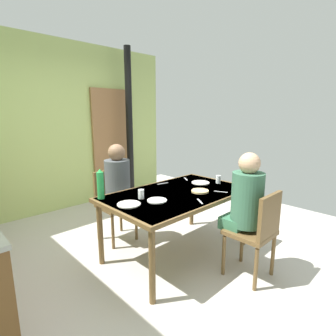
% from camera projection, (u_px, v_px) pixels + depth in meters
% --- Properties ---
extents(ground_plane, '(5.76, 5.76, 0.00)m').
position_uv_depth(ground_plane, '(145.00, 259.00, 2.89)').
color(ground_plane, beige).
extents(wall_back, '(4.19, 0.10, 2.70)m').
position_uv_depth(wall_back, '(56.00, 127.00, 4.18)').
color(wall_back, '#B3C871').
rests_on(wall_back, ground_plane).
extents(door_wooden, '(0.80, 0.05, 2.00)m').
position_uv_depth(door_wooden, '(113.00, 145.00, 4.87)').
color(door_wooden, '#95663F').
rests_on(door_wooden, ground_plane).
extents(stove_pipe_column, '(0.12, 0.12, 2.70)m').
position_uv_depth(stove_pipe_column, '(129.00, 126.00, 4.74)').
color(stove_pipe_column, black).
rests_on(stove_pipe_column, ground_plane).
extents(dining_table, '(1.59, 0.97, 0.73)m').
position_uv_depth(dining_table, '(177.00, 198.00, 2.87)').
color(dining_table, brown).
rests_on(dining_table, ground_plane).
extents(chair_near_diner, '(0.40, 0.40, 0.87)m').
position_uv_depth(chair_near_diner, '(257.00, 230.00, 2.46)').
color(chair_near_diner, brown).
rests_on(chair_near_diner, ground_plane).
extents(chair_far_diner, '(0.40, 0.40, 0.87)m').
position_uv_depth(chair_far_diner, '(113.00, 200.00, 3.29)').
color(chair_far_diner, brown).
rests_on(chair_far_diner, ground_plane).
extents(person_near_diner, '(0.30, 0.37, 0.77)m').
position_uv_depth(person_near_diner, '(246.00, 198.00, 2.50)').
color(person_near_diner, '#376F4E').
rests_on(person_near_diner, ground_plane).
extents(person_far_diner, '(0.30, 0.37, 0.77)m').
position_uv_depth(person_far_diner, '(118.00, 181.00, 3.14)').
color(person_far_diner, '#465958').
rests_on(person_far_diner, ground_plane).
extents(water_bottle_green_near, '(0.07, 0.07, 0.31)m').
position_uv_depth(water_bottle_green_near, '(100.00, 185.00, 2.62)').
color(water_bottle_green_near, green).
rests_on(water_bottle_green_near, dining_table).
extents(dinner_plate_near_left, '(0.19, 0.19, 0.01)m').
position_uv_depth(dinner_plate_near_left, '(157.00, 200.00, 2.58)').
color(dinner_plate_near_left, white).
rests_on(dinner_plate_near_left, dining_table).
extents(dinner_plate_near_right, '(0.22, 0.22, 0.01)m').
position_uv_depth(dinner_plate_near_right, '(200.00, 183.00, 3.24)').
color(dinner_plate_near_right, white).
rests_on(dinner_plate_near_right, dining_table).
extents(dinner_plate_far_center, '(0.22, 0.22, 0.01)m').
position_uv_depth(dinner_plate_far_center, '(129.00, 204.00, 2.47)').
color(dinner_plate_far_center, white).
rests_on(dinner_plate_far_center, dining_table).
extents(drinking_glass_by_near_diner, '(0.06, 0.06, 0.10)m').
position_uv_depth(drinking_glass_by_near_diner, '(218.00, 179.00, 3.23)').
color(drinking_glass_by_near_diner, silver).
rests_on(drinking_glass_by_near_diner, dining_table).
extents(drinking_glass_by_far_diner, '(0.06, 0.06, 0.09)m').
position_uv_depth(drinking_glass_by_far_diner, '(141.00, 194.00, 2.64)').
color(drinking_glass_by_far_diner, silver).
rests_on(drinking_glass_by_far_diner, dining_table).
extents(bread_plate_sliced, '(0.19, 0.19, 0.02)m').
position_uv_depth(bread_plate_sliced, '(200.00, 191.00, 2.87)').
color(bread_plate_sliced, '#DBB77A').
rests_on(bread_plate_sliced, dining_table).
extents(cutlery_knife_near, '(0.15, 0.04, 0.00)m').
position_uv_depth(cutlery_knife_near, '(163.00, 184.00, 3.21)').
color(cutlery_knife_near, silver).
rests_on(cutlery_knife_near, dining_table).
extents(cutlery_fork_near, '(0.08, 0.14, 0.00)m').
position_uv_depth(cutlery_fork_near, '(221.00, 192.00, 2.88)').
color(cutlery_fork_near, silver).
rests_on(cutlery_fork_near, dining_table).
extents(cutlery_knife_far, '(0.10, 0.13, 0.00)m').
position_uv_depth(cutlery_knife_far, '(200.00, 201.00, 2.56)').
color(cutlery_knife_far, silver).
rests_on(cutlery_knife_far, dining_table).
extents(cutlery_fork_far, '(0.10, 0.13, 0.00)m').
position_uv_depth(cutlery_fork_far, '(186.00, 179.00, 3.43)').
color(cutlery_fork_far, silver).
rests_on(cutlery_fork_far, dining_table).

